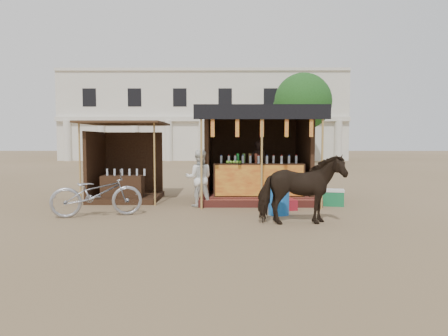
% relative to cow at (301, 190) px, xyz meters
% --- Properties ---
extents(ground, '(120.00, 120.00, 0.00)m').
position_rel_cow_xyz_m(ground, '(-1.68, 0.38, -0.77)').
color(ground, '#846B4C').
rests_on(ground, ground).
extents(main_stall, '(3.60, 3.61, 2.78)m').
position_rel_cow_xyz_m(main_stall, '(-0.67, 3.73, 0.26)').
color(main_stall, brown).
rests_on(main_stall, ground).
extents(secondary_stall, '(2.40, 2.40, 2.38)m').
position_rel_cow_xyz_m(secondary_stall, '(-4.85, 3.61, 0.08)').
color(secondary_stall, '#362313').
rests_on(secondary_stall, ground).
extents(cow, '(1.90, 1.02, 1.54)m').
position_rel_cow_xyz_m(cow, '(0.00, 0.00, 0.00)').
color(cow, black).
rests_on(cow, ground).
extents(motorbike, '(2.26, 1.30, 1.12)m').
position_rel_cow_xyz_m(motorbike, '(-4.74, 0.91, -0.21)').
color(motorbike, '#95979E').
rests_on(motorbike, ground).
extents(bystander, '(0.80, 0.64, 1.58)m').
position_rel_cow_xyz_m(bystander, '(-2.37, 2.38, 0.02)').
color(bystander, white).
rests_on(bystander, ground).
extents(blue_barrel, '(0.55, 0.55, 0.66)m').
position_rel_cow_xyz_m(blue_barrel, '(-0.32, 1.16, -0.44)').
color(blue_barrel, blue).
rests_on(blue_barrel, ground).
extents(red_crate, '(0.48, 0.49, 0.27)m').
position_rel_cow_xyz_m(red_crate, '(0.01, 1.85, -0.63)').
color(red_crate, maroon).
rests_on(red_crate, ground).
extents(cooler, '(0.72, 0.57, 0.46)m').
position_rel_cow_xyz_m(cooler, '(1.37, 2.54, -0.54)').
color(cooler, '#18703E').
rests_on(cooler, ground).
extents(background_building, '(26.00, 7.45, 8.18)m').
position_rel_cow_xyz_m(background_building, '(-3.68, 30.32, 3.21)').
color(background_building, silver).
rests_on(background_building, ground).
extents(tree, '(4.50, 4.40, 7.00)m').
position_rel_cow_xyz_m(tree, '(4.13, 22.52, 3.86)').
color(tree, '#382314').
rests_on(tree, ground).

